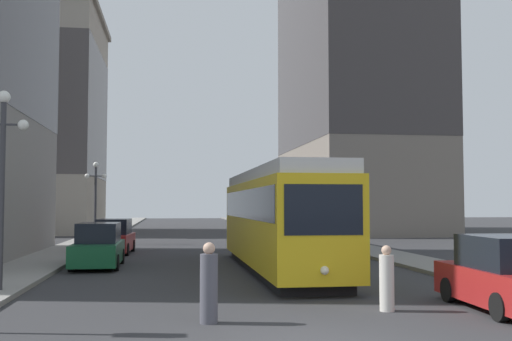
# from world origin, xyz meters

# --- Properties ---
(sidewalk_left) EXTENTS (2.56, 120.00, 0.15)m
(sidewalk_left) POSITION_xyz_m (-8.10, 40.00, 0.07)
(sidewalk_left) COLOR gray
(sidewalk_left) RESTS_ON ground
(sidewalk_right) EXTENTS (2.56, 120.00, 0.15)m
(sidewalk_right) POSITION_xyz_m (8.10, 40.00, 0.07)
(sidewalk_right) COLOR gray
(sidewalk_right) RESTS_ON ground
(streetcar) EXTENTS (2.64, 14.30, 3.89)m
(streetcar) POSITION_xyz_m (1.55, 12.42, 2.10)
(streetcar) COLOR black
(streetcar) RESTS_ON ground
(transit_bus) EXTENTS (3.05, 12.15, 3.45)m
(transit_bus) POSITION_xyz_m (5.26, 24.70, 1.95)
(transit_bus) COLOR black
(transit_bus) RESTS_ON ground
(parked_car_left_near) EXTENTS (1.90, 4.65, 1.82)m
(parked_car_left_near) POSITION_xyz_m (-5.51, 14.81, 0.84)
(parked_car_left_near) COLOR black
(parked_car_left_near) RESTS_ON ground
(parked_car_left_mid) EXTENTS (2.06, 4.37, 1.82)m
(parked_car_left_mid) POSITION_xyz_m (-5.51, 21.54, 0.84)
(parked_car_left_mid) COLOR black
(parked_car_left_mid) RESTS_ON ground
(parked_car_right_far) EXTENTS (2.02, 4.34, 1.82)m
(parked_car_right_far) POSITION_xyz_m (5.51, 3.17, 0.84)
(parked_car_right_far) COLOR black
(parked_car_right_far) RESTS_ON ground
(pedestrian_crossing_near) EXTENTS (0.39, 0.39, 1.76)m
(pedestrian_crossing_near) POSITION_xyz_m (-1.76, 2.69, 0.82)
(pedestrian_crossing_near) COLOR #4C4C56
(pedestrian_crossing_near) RESTS_ON ground
(pedestrian_crossing_far) EXTENTS (0.36, 0.36, 1.59)m
(pedestrian_crossing_far) POSITION_xyz_m (2.62, 3.52, 0.74)
(pedestrian_crossing_far) COLOR beige
(pedestrian_crossing_far) RESTS_ON ground
(lamp_post_left_near) EXTENTS (1.41, 0.36, 5.74)m
(lamp_post_left_near) POSITION_xyz_m (-7.41, 7.53, 3.90)
(lamp_post_left_near) COLOR #333338
(lamp_post_left_near) RESTS_ON sidewalk_left
(lamp_post_left_far) EXTENTS (1.41, 0.36, 5.21)m
(lamp_post_left_far) POSITION_xyz_m (-7.41, 29.28, 3.59)
(lamp_post_left_far) COLOR #333338
(lamp_post_left_far) RESTS_ON sidewalk_left
(building_left_corner) EXTENTS (15.58, 15.60, 20.78)m
(building_left_corner) POSITION_xyz_m (-16.87, 47.05, 10.68)
(building_left_corner) COLOR #A89E8E
(building_left_corner) RESTS_ON ground
(building_right_corner) EXTENTS (11.46, 21.78, 32.43)m
(building_right_corner) POSITION_xyz_m (14.81, 43.64, 16.73)
(building_right_corner) COLOR slate
(building_right_corner) RESTS_ON ground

